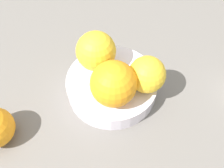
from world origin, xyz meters
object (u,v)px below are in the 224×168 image
(fruit_bowl, at_px, (112,85))
(orange_in_bowl_0, at_px, (96,51))
(orange_in_bowl_2, at_px, (147,75))
(orange_in_bowl_1, at_px, (114,84))

(fruit_bowl, distance_m, orange_in_bowl_0, 0.08)
(fruit_bowl, height_order, orange_in_bowl_2, orange_in_bowl_2)
(orange_in_bowl_1, distance_m, orange_in_bowl_2, 0.07)
(fruit_bowl, xyz_separation_m, orange_in_bowl_0, (0.04, -0.03, 0.06))
(orange_in_bowl_0, distance_m, orange_in_bowl_2, 0.11)
(fruit_bowl, bearing_deg, orange_in_bowl_2, 178.18)
(fruit_bowl, relative_size, orange_in_bowl_0, 2.32)
(orange_in_bowl_1, bearing_deg, orange_in_bowl_2, -146.24)
(fruit_bowl, bearing_deg, orange_in_bowl_1, 106.08)
(orange_in_bowl_0, relative_size, orange_in_bowl_1, 0.94)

